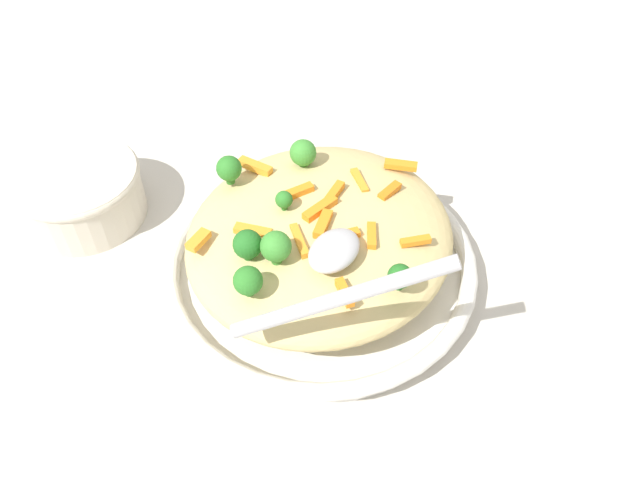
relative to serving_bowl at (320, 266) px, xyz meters
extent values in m
plane|color=beige|center=(0.00, 0.00, -0.02)|extent=(2.40, 2.40, 0.00)
cylinder|color=white|center=(0.00, 0.00, -0.01)|extent=(0.29, 0.29, 0.02)
torus|color=white|center=(0.00, 0.00, 0.01)|extent=(0.32, 0.32, 0.02)
torus|color=black|center=(0.00, 0.00, 0.01)|extent=(0.31, 0.31, 0.00)
ellipsoid|color=#D1BA7A|center=(0.00, 0.00, 0.05)|extent=(0.27, 0.26, 0.07)
cube|color=orange|center=(0.01, 0.03, 0.08)|extent=(0.03, 0.02, 0.01)
cube|color=orange|center=(-0.07, -0.07, 0.07)|extent=(0.02, 0.03, 0.01)
cube|color=orange|center=(-0.05, 0.04, 0.08)|extent=(0.02, 0.04, 0.01)
cube|color=orange|center=(0.02, 0.09, 0.07)|extent=(0.01, 0.04, 0.01)
cube|color=orange|center=(0.02, 0.00, 0.08)|extent=(0.04, 0.01, 0.01)
cube|color=orange|center=(0.02, -0.09, 0.07)|extent=(0.03, 0.02, 0.01)
cube|color=orange|center=(0.06, -0.01, 0.08)|extent=(0.03, 0.03, 0.01)
cube|color=orange|center=(-0.04, -0.01, 0.08)|extent=(0.03, 0.04, 0.01)
cube|color=orange|center=(-0.09, 0.07, 0.07)|extent=(0.03, 0.01, 0.01)
cube|color=orange|center=(0.00, 0.00, 0.08)|extent=(0.04, 0.02, 0.01)
cube|color=orange|center=(0.06, -0.04, 0.08)|extent=(0.03, 0.01, 0.01)
cube|color=orange|center=(-0.02, -0.01, 0.08)|extent=(0.03, 0.02, 0.01)
cube|color=orange|center=(0.00, -0.06, 0.08)|extent=(0.03, 0.02, 0.01)
cube|color=orange|center=(0.11, -0.03, 0.07)|extent=(0.02, 0.03, 0.01)
cube|color=orange|center=(-0.02, -0.03, 0.08)|extent=(0.04, 0.03, 0.01)
cylinder|color=#296820|center=(-0.01, 0.03, 0.08)|extent=(0.01, 0.01, 0.01)
sphere|color=#2D7A28|center=(-0.01, 0.03, 0.09)|extent=(0.02, 0.02, 0.02)
cylinder|color=#205B1C|center=(-0.04, -0.10, 0.07)|extent=(0.01, 0.01, 0.01)
sphere|color=#236B23|center=(-0.04, -0.10, 0.09)|extent=(0.02, 0.02, 0.02)
cylinder|color=#377928|center=(0.05, 0.06, 0.07)|extent=(0.01, 0.01, 0.01)
sphere|color=#3D8E33|center=(0.05, 0.06, 0.09)|extent=(0.03, 0.03, 0.03)
cylinder|color=#296820|center=(-0.11, 0.00, 0.07)|extent=(0.01, 0.01, 0.01)
sphere|color=#2D7A28|center=(-0.11, 0.00, 0.09)|extent=(0.03, 0.03, 0.03)
cylinder|color=#205B1C|center=(-0.08, 0.02, 0.07)|extent=(0.01, 0.01, 0.01)
sphere|color=#236B23|center=(-0.08, 0.02, 0.09)|extent=(0.03, 0.03, 0.03)
cylinder|color=#377928|center=(-0.07, 0.00, 0.08)|extent=(0.01, 0.01, 0.01)
sphere|color=#3D8E33|center=(-0.07, 0.00, 0.09)|extent=(0.03, 0.03, 0.03)
cylinder|color=#296820|center=(-0.01, 0.10, 0.08)|extent=(0.01, 0.01, 0.01)
sphere|color=#2D7A28|center=(-0.01, 0.10, 0.09)|extent=(0.03, 0.03, 0.03)
ellipsoid|color=#B7B7BC|center=(-0.04, -0.04, 0.09)|extent=(0.06, 0.04, 0.02)
cylinder|color=#B7B7BC|center=(-0.11, -0.09, 0.12)|extent=(0.11, 0.15, 0.09)
cylinder|color=beige|center=(-0.06, 0.28, 0.01)|extent=(0.14, 0.14, 0.06)
torus|color=beige|center=(-0.06, 0.28, 0.04)|extent=(0.14, 0.14, 0.01)
camera|label=1|loc=(-0.36, -0.23, 0.49)|focal=35.58mm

